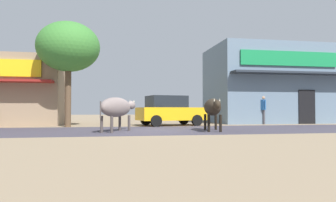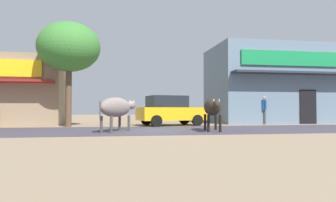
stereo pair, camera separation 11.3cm
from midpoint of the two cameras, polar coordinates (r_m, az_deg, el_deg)
ground at (r=13.48m, az=-3.87°, el=-5.35°), size 80.00×80.00×0.00m
asphalt_road at (r=13.48m, az=-3.87°, el=-5.34°), size 72.00×5.73×0.00m
storefront_right_club at (r=22.65m, az=17.80°, el=2.78°), size 7.95×6.02×5.13m
roadside_tree at (r=17.04m, az=-17.94°, el=9.32°), size 3.19×3.19×5.39m
parked_hatchback_car at (r=17.24m, az=0.09°, el=-1.72°), size 3.90×2.45×1.64m
cow_near_brown at (r=12.70m, az=-9.59°, el=-1.18°), size 1.76×2.48×1.38m
cow_far_dark at (r=13.02m, az=7.92°, el=-1.18°), size 1.03×2.60×1.34m
pedestrian_by_shop at (r=19.60m, az=16.84°, el=-1.15°), size 0.48×0.61×1.71m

